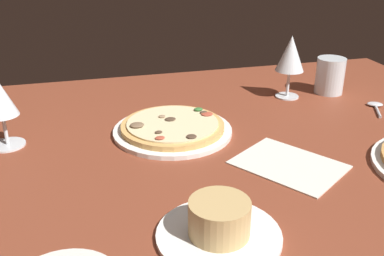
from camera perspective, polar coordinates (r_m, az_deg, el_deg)
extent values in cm
cube|color=brown|center=(94.61, 2.66, -3.76)|extent=(150.00, 110.00, 4.00)
cylinder|color=white|center=(100.69, -2.49, -0.37)|extent=(26.90, 26.90, 1.00)
cylinder|color=tan|center=(100.24, -2.51, 0.21)|extent=(23.37, 23.37, 1.20)
cylinder|color=beige|center=(99.92, -2.51, 0.63)|extent=(20.72, 20.72, 0.40)
ellipsoid|color=#4C3828|center=(94.65, -4.31, -0.52)|extent=(1.63, 1.21, 0.48)
ellipsoid|color=#4C3828|center=(104.70, 1.51, 2.04)|extent=(1.77, 1.47, 0.49)
ellipsoid|color=#4C3828|center=(101.10, -2.80, 1.16)|extent=(2.46, 2.12, 0.42)
ellipsoid|color=#AD4733|center=(103.92, 1.94, 1.83)|extent=(2.82, 2.56, 0.41)
ellipsoid|color=#387033|center=(106.21, 0.82, 2.43)|extent=(2.09, 1.82, 0.68)
ellipsoid|color=#AD4733|center=(92.05, -4.14, -1.27)|extent=(2.07, 1.62, 0.46)
ellipsoid|color=#937556|center=(102.70, -3.88, 1.51)|extent=(1.62, 1.57, 0.40)
ellipsoid|color=#4C3828|center=(92.50, -0.06, -1.08)|extent=(2.21, 2.16, 0.41)
ellipsoid|color=brown|center=(98.28, -7.08, 0.39)|extent=(3.08, 2.85, 0.71)
cylinder|color=white|center=(68.44, 3.46, -13.59)|extent=(18.94, 18.94, 0.80)
cylinder|color=tan|center=(66.57, 3.53, -11.47)|extent=(9.25, 9.25, 5.44)
cylinder|color=silver|center=(102.66, -22.56, -2.01)|extent=(7.29, 7.29, 0.40)
cylinder|color=silver|center=(101.26, -22.87, -0.21)|extent=(0.80, 0.80, 6.65)
cone|color=maroon|center=(99.32, -23.37, 2.66)|extent=(3.22, 3.22, 4.27)
cylinder|color=silver|center=(125.43, 12.09, 4.01)|extent=(6.37, 6.37, 0.40)
cylinder|color=silver|center=(124.21, 12.24, 5.65)|extent=(0.80, 0.80, 7.15)
cone|color=silver|center=(121.91, 12.58, 9.34)|extent=(7.61, 7.61, 9.43)
cylinder|color=silver|center=(130.44, 17.31, 6.45)|extent=(7.87, 7.87, 9.98)
cylinder|color=silver|center=(130.98, 17.21, 5.67)|extent=(7.24, 7.24, 6.23)
cube|color=silver|center=(89.18, 12.32, -4.62)|extent=(23.45, 24.69, 0.30)
ellipsoid|color=silver|center=(125.64, 22.46, 2.85)|extent=(4.83, 4.31, 1.00)
cylinder|color=silver|center=(121.71, 22.74, 2.07)|extent=(4.54, 8.02, 0.70)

